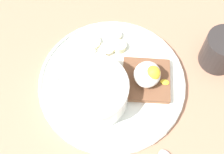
% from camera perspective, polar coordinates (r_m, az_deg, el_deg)
% --- Properties ---
extents(ground_plane, '(1.20, 1.20, 0.02)m').
position_cam_1_polar(ground_plane, '(0.65, 0.00, -1.62)').
color(ground_plane, '#A47359').
rests_on(ground_plane, ground).
extents(plate, '(0.30, 0.30, 0.02)m').
position_cam_1_polar(plate, '(0.63, 0.00, -0.91)').
color(plate, white).
rests_on(plate, ground_plane).
extents(oatmeal_bowl, '(0.14, 0.14, 0.06)m').
position_cam_1_polar(oatmeal_bowl, '(0.59, -3.51, -2.70)').
color(oatmeal_bowl, white).
rests_on(oatmeal_bowl, plate).
extents(toast_slice, '(0.12, 0.12, 0.01)m').
position_cam_1_polar(toast_slice, '(0.63, 6.24, -0.53)').
color(toast_slice, brown).
rests_on(toast_slice, plate).
extents(poached_egg, '(0.06, 0.07, 0.04)m').
position_cam_1_polar(poached_egg, '(0.61, 6.67, 0.51)').
color(poached_egg, white).
rests_on(poached_egg, toast_slice).
extents(banana_slice_front, '(0.04, 0.04, 0.01)m').
position_cam_1_polar(banana_slice_front, '(0.66, -0.88, 5.12)').
color(banana_slice_front, beige).
rests_on(banana_slice_front, plate).
extents(banana_slice_left, '(0.04, 0.04, 0.01)m').
position_cam_1_polar(banana_slice_left, '(0.66, -4.38, 4.61)').
color(banana_slice_left, '#F9E5C9').
rests_on(banana_slice_left, plate).
extents(banana_slice_back, '(0.04, 0.04, 0.02)m').
position_cam_1_polar(banana_slice_back, '(0.66, 1.34, 5.60)').
color(banana_slice_back, beige).
rests_on(banana_slice_back, plate).
extents(banana_slice_right, '(0.03, 0.03, 0.01)m').
position_cam_1_polar(banana_slice_right, '(0.68, 0.66, 7.61)').
color(banana_slice_right, '#FAEBBB').
rests_on(banana_slice_right, plate).
extents(banana_slice_inner, '(0.04, 0.04, 0.01)m').
position_cam_1_polar(banana_slice_inner, '(0.67, -3.43, 6.38)').
color(banana_slice_inner, beige).
rests_on(banana_slice_inner, plate).
extents(banana_slice_outer, '(0.04, 0.04, 0.01)m').
position_cam_1_polar(banana_slice_outer, '(0.65, -2.17, 3.40)').
color(banana_slice_outer, '#EDE7BC').
rests_on(banana_slice_outer, plate).
extents(coffee_mug, '(0.09, 0.09, 0.08)m').
position_cam_1_polar(coffee_mug, '(0.67, 19.54, 4.70)').
color(coffee_mug, '#2B2626').
rests_on(coffee_mug, ground_plane).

